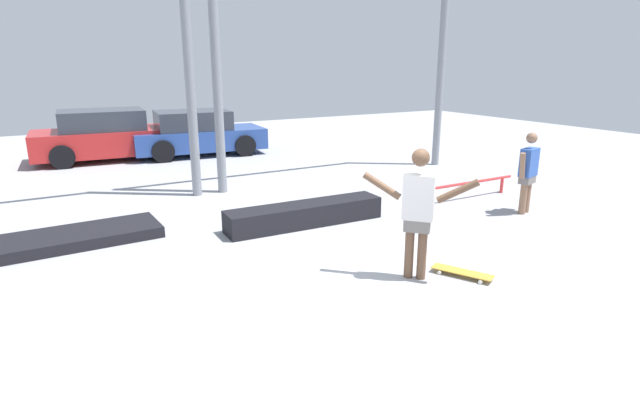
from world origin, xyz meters
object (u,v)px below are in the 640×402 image
(grind_rail, at_px, (466,185))
(bystander, at_px, (528,170))
(grind_box, at_px, (305,214))
(parked_car_red, at_px, (108,136))
(parked_car_blue, at_px, (197,134))
(skateboard, at_px, (462,272))
(skateboarder, at_px, (418,207))
(manual_pad, at_px, (80,237))

(grind_rail, distance_m, bystander, 1.41)
(grind_box, bearing_deg, grind_rail, -2.45)
(bystander, bearing_deg, grind_rail, -94.43)
(grind_rail, bearing_deg, parked_car_red, 124.73)
(parked_car_blue, bearing_deg, grind_rail, -62.03)
(grind_rail, distance_m, parked_car_blue, 8.73)
(skateboard, xyz_separation_m, grind_box, (-0.81, 3.04, 0.13))
(skateboarder, height_order, skateboard, skateboarder)
(skateboard, xyz_separation_m, bystander, (3.22, 1.60, 0.78))
(skateboard, relative_size, manual_pad, 0.34)
(manual_pad, relative_size, grind_rail, 0.91)
(skateboarder, relative_size, manual_pad, 0.72)
(parked_car_blue, bearing_deg, parked_car_red, 173.82)
(skateboard, distance_m, parked_car_blue, 10.94)
(skateboard, distance_m, bystander, 3.67)
(grind_rail, bearing_deg, grind_box, 177.55)
(grind_box, relative_size, manual_pad, 1.18)
(skateboarder, distance_m, bystander, 4.02)
(skateboarder, distance_m, manual_pad, 5.43)
(grind_box, xyz_separation_m, parked_car_blue, (0.37, 7.88, 0.46))
(skateboarder, height_order, parked_car_blue, skateboarder)
(grind_rail, height_order, parked_car_red, parked_car_red)
(grind_box, xyz_separation_m, manual_pad, (-3.59, 1.01, -0.10))
(parked_car_blue, bearing_deg, grind_box, -87.59)
(manual_pad, xyz_separation_m, bystander, (7.61, -2.46, 0.75))
(grind_box, relative_size, grind_rail, 1.07)
(parked_car_red, bearing_deg, parked_car_blue, -7.79)
(parked_car_blue, relative_size, bystander, 2.63)
(parked_car_red, bearing_deg, grind_box, -72.06)
(manual_pad, xyz_separation_m, parked_car_blue, (3.96, 6.86, 0.57))
(grind_box, distance_m, parked_car_blue, 7.90)
(skateboarder, relative_size, parked_car_blue, 0.43)
(skateboarder, relative_size, grind_box, 0.61)
(skateboarder, xyz_separation_m, skateboard, (0.59, -0.29, -0.93))
(skateboarder, distance_m, parked_car_red, 11.38)
(parked_car_red, bearing_deg, manual_pad, -97.50)
(skateboarder, distance_m, skateboard, 1.14)
(manual_pad, height_order, bystander, bystander)
(skateboard, xyz_separation_m, manual_pad, (-4.40, 4.05, 0.03))
(skateboarder, relative_size, skateboard, 2.14)
(manual_pad, relative_size, parked_car_blue, 0.60)
(parked_car_red, relative_size, parked_car_blue, 1.05)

